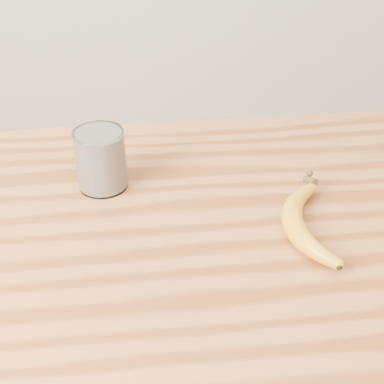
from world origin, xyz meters
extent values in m
cube|color=#9F6031|center=(0.00, 0.00, 0.88)|extent=(1.20, 0.80, 0.04)
cylinder|color=brown|center=(0.54, 0.34, 0.43)|extent=(0.06, 0.06, 0.86)
cylinder|color=white|center=(-0.05, 0.18, 0.95)|extent=(0.08, 0.08, 0.10)
torus|color=white|center=(-0.05, 0.18, 1.00)|extent=(0.08, 0.08, 0.00)
cylinder|color=beige|center=(-0.05, 0.18, 0.95)|extent=(0.08, 0.08, 0.10)
camera|label=1|loc=(0.01, -0.59, 1.42)|focal=50.00mm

